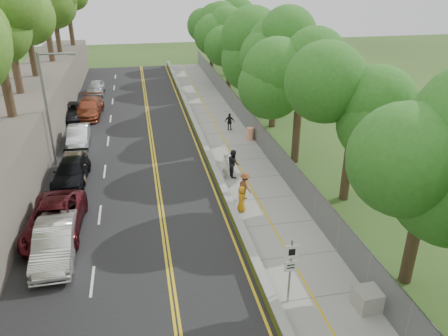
{
  "coord_description": "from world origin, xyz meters",
  "views": [
    {
      "loc": [
        -4.47,
        -16.68,
        12.92
      ],
      "look_at": [
        0.5,
        8.0,
        1.4
      ],
      "focal_mm": 35.0,
      "sensor_mm": 36.0,
      "label": 1
    }
  ],
  "objects_px": {
    "signpost": "(291,265)",
    "person_far": "(230,122)",
    "concrete_block": "(371,298)",
    "painter_0": "(242,199)",
    "streetlight": "(49,102)",
    "construction_barrel": "(250,134)",
    "car_1": "(55,242)",
    "car_2": "(55,220)"
  },
  "relations": [
    {
      "from": "signpost",
      "to": "person_far",
      "type": "distance_m",
      "value": 21.77
    },
    {
      "from": "concrete_block",
      "to": "painter_0",
      "type": "height_order",
      "value": "painter_0"
    },
    {
      "from": "streetlight",
      "to": "concrete_block",
      "type": "xyz_separation_m",
      "value": [
        14.76,
        -18.0,
        -4.15
      ]
    },
    {
      "from": "streetlight",
      "to": "concrete_block",
      "type": "distance_m",
      "value": 23.65
    },
    {
      "from": "construction_barrel",
      "to": "concrete_block",
      "type": "height_order",
      "value": "construction_barrel"
    },
    {
      "from": "car_1",
      "to": "painter_0",
      "type": "bearing_deg",
      "value": 12.96
    },
    {
      "from": "concrete_block",
      "to": "person_far",
      "type": "relative_size",
      "value": 0.87
    },
    {
      "from": "signpost",
      "to": "concrete_block",
      "type": "height_order",
      "value": "signpost"
    },
    {
      "from": "concrete_block",
      "to": "person_far",
      "type": "distance_m",
      "value": 22.65
    },
    {
      "from": "construction_barrel",
      "to": "car_2",
      "type": "xyz_separation_m",
      "value": [
        -13.64,
        -11.53,
        0.31
      ]
    },
    {
      "from": "streetlight",
      "to": "signpost",
      "type": "distance_m",
      "value": 20.72
    },
    {
      "from": "car_1",
      "to": "construction_barrel",
      "type": "bearing_deg",
      "value": 44.37
    },
    {
      "from": "person_far",
      "to": "car_2",
      "type": "bearing_deg",
      "value": 68.64
    },
    {
      "from": "signpost",
      "to": "person_far",
      "type": "relative_size",
      "value": 2.02
    },
    {
      "from": "construction_barrel",
      "to": "person_far",
      "type": "bearing_deg",
      "value": 113.75
    },
    {
      "from": "painter_0",
      "to": "concrete_block",
      "type": "bearing_deg",
      "value": -140.37
    },
    {
      "from": "signpost",
      "to": "person_far",
      "type": "height_order",
      "value": "signpost"
    },
    {
      "from": "signpost",
      "to": "car_2",
      "type": "bearing_deg",
      "value": 144.21
    },
    {
      "from": "streetlight",
      "to": "signpost",
      "type": "relative_size",
      "value": 2.58
    },
    {
      "from": "painter_0",
      "to": "car_1",
      "type": "bearing_deg",
      "value": 123.04
    },
    {
      "from": "streetlight",
      "to": "car_1",
      "type": "distance_m",
      "value": 12.43
    },
    {
      "from": "person_far",
      "to": "streetlight",
      "type": "bearing_deg",
      "value": 38.82
    },
    {
      "from": "construction_barrel",
      "to": "car_1",
      "type": "distance_m",
      "value": 19.14
    },
    {
      "from": "construction_barrel",
      "to": "concrete_block",
      "type": "distance_m",
      "value": 20.0
    },
    {
      "from": "signpost",
      "to": "car_1",
      "type": "height_order",
      "value": "signpost"
    },
    {
      "from": "person_far",
      "to": "painter_0",
      "type": "bearing_deg",
      "value": 100.79
    },
    {
      "from": "signpost",
      "to": "construction_barrel",
      "type": "xyz_separation_m",
      "value": [
        3.25,
        19.02,
        -1.4
      ]
    },
    {
      "from": "car_2",
      "to": "construction_barrel",
      "type": "bearing_deg",
      "value": 42.04
    },
    {
      "from": "painter_0",
      "to": "person_far",
      "type": "distance_m",
      "value": 13.99
    },
    {
      "from": "concrete_block",
      "to": "person_far",
      "type": "height_order",
      "value": "person_far"
    },
    {
      "from": "concrete_block",
      "to": "painter_0",
      "type": "distance_m",
      "value": 9.45
    },
    {
      "from": "concrete_block",
      "to": "car_1",
      "type": "relative_size",
      "value": 0.26
    },
    {
      "from": "concrete_block",
      "to": "car_2",
      "type": "height_order",
      "value": "car_2"
    },
    {
      "from": "concrete_block",
      "to": "streetlight",
      "type": "bearing_deg",
      "value": 129.36
    },
    {
      "from": "streetlight",
      "to": "signpost",
      "type": "bearing_deg",
      "value": -55.92
    },
    {
      "from": "construction_barrel",
      "to": "painter_0",
      "type": "relative_size",
      "value": 0.65
    },
    {
      "from": "streetlight",
      "to": "person_far",
      "type": "height_order",
      "value": "streetlight"
    },
    {
      "from": "signpost",
      "to": "concrete_block",
      "type": "relative_size",
      "value": 2.33
    },
    {
      "from": "concrete_block",
      "to": "person_far",
      "type": "bearing_deg",
      "value": 92.92
    },
    {
      "from": "signpost",
      "to": "construction_barrel",
      "type": "distance_m",
      "value": 19.34
    },
    {
      "from": "signpost",
      "to": "concrete_block",
      "type": "xyz_separation_m",
      "value": [
        3.25,
        -0.98,
        -1.47
      ]
    },
    {
      "from": "streetlight",
      "to": "concrete_block",
      "type": "relative_size",
      "value": 6.02
    }
  ]
}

